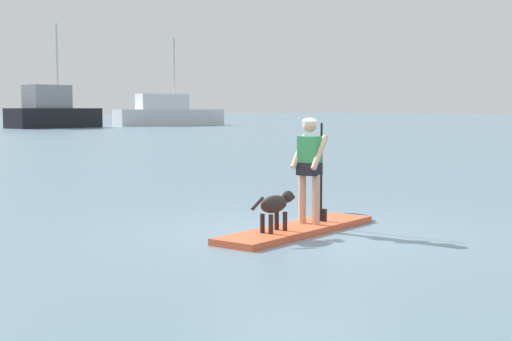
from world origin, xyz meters
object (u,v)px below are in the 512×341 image
(moored_boat_far_port, at_px, (52,112))
(moored_boat_outer, at_px, (168,113))
(dog, at_px, (276,205))
(person_paddler, at_px, (310,163))
(paddleboard, at_px, (306,228))

(moored_boat_far_port, height_order, moored_boat_outer, moored_boat_far_port)
(dog, distance_m, moored_boat_far_port, 63.38)
(dog, bearing_deg, moored_boat_far_port, 68.61)
(person_paddler, relative_size, moored_boat_outer, 0.13)
(person_paddler, relative_size, moored_boat_far_port, 0.17)
(person_paddler, xyz_separation_m, moored_boat_outer, (36.01, 59.58, 0.26))
(paddleboard, bearing_deg, moored_boat_far_port, 69.21)
(person_paddler, bearing_deg, moored_boat_outer, 58.85)
(paddleboard, xyz_separation_m, person_paddler, (0.11, 0.02, 1.01))
(moored_boat_far_port, bearing_deg, paddleboard, -110.79)
(person_paddler, distance_m, moored_boat_outer, 69.62)
(moored_boat_far_port, relative_size, moored_boat_outer, 0.80)
(paddleboard, relative_size, moored_boat_far_port, 0.36)
(paddleboard, relative_size, dog, 3.49)
(person_paddler, bearing_deg, dog, -167.42)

